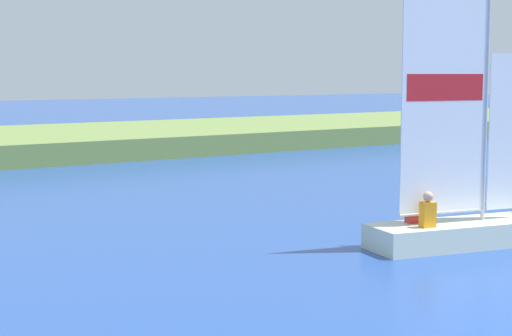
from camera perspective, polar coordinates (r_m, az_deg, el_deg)
sailboat at (r=17.63m, az=15.74°, el=-3.38°), size 4.78×2.13×6.13m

